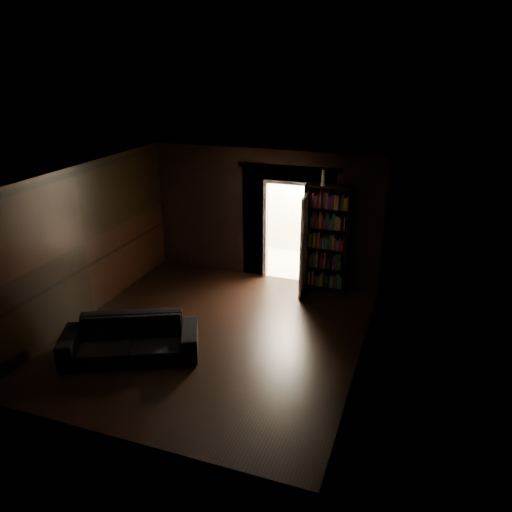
# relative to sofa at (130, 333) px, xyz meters

# --- Properties ---
(ground) EXTENTS (5.50, 5.50, 0.00)m
(ground) POSITION_rel_sofa_xyz_m (0.99, 1.04, -0.41)
(ground) COLOR black
(ground) RESTS_ON ground
(room_walls) EXTENTS (5.02, 5.61, 2.84)m
(room_walls) POSITION_rel_sofa_xyz_m (0.98, 2.11, 1.27)
(room_walls) COLOR black
(room_walls) RESTS_ON ground
(kitchen_alcove) EXTENTS (2.20, 1.80, 2.60)m
(kitchen_alcove) POSITION_rel_sofa_xyz_m (1.49, 4.91, 0.80)
(kitchen_alcove) COLOR beige
(kitchen_alcove) RESTS_ON ground
(sofa) EXTENTS (2.34, 1.75, 0.83)m
(sofa) POSITION_rel_sofa_xyz_m (0.00, 0.00, 0.00)
(sofa) COLOR black
(sofa) RESTS_ON ground
(bookshelf) EXTENTS (0.94, 0.44, 2.20)m
(bookshelf) POSITION_rel_sofa_xyz_m (2.38, 3.59, 0.69)
(bookshelf) COLOR black
(bookshelf) RESTS_ON ground
(refrigerator) EXTENTS (0.94, 0.90, 1.65)m
(refrigerator) POSITION_rel_sofa_xyz_m (2.09, 5.15, 0.41)
(refrigerator) COLOR white
(refrigerator) RESTS_ON ground
(door) EXTENTS (0.12, 0.85, 2.05)m
(door) POSITION_rel_sofa_xyz_m (2.00, 3.35, 0.61)
(door) COLOR white
(door) RESTS_ON ground
(figurine) EXTENTS (0.11, 0.11, 0.31)m
(figurine) POSITION_rel_sofa_xyz_m (2.27, 3.52, 1.94)
(figurine) COLOR silver
(figurine) RESTS_ON bookshelf
(bottles) EXTENTS (0.58, 0.30, 0.24)m
(bottles) POSITION_rel_sofa_xyz_m (2.01, 5.06, 1.36)
(bottles) COLOR black
(bottles) RESTS_ON refrigerator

